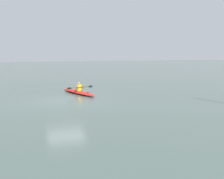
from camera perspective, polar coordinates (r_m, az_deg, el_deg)
name	(u,v)px	position (r m, az deg, el deg)	size (l,w,h in m)	color
ground_plane	(65,101)	(18.12, -10.05, -2.46)	(160.00, 160.00, 0.00)	#384742
kayak	(78,92)	(21.16, -7.28, -0.56)	(2.08, 4.75, 0.25)	red
kayaker	(79,87)	(20.99, -7.13, 0.50)	(2.21, 0.74, 0.70)	yellow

